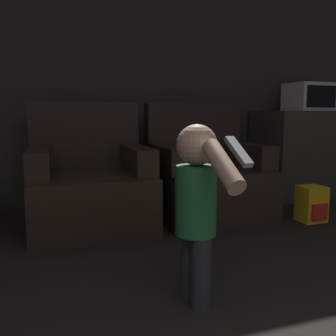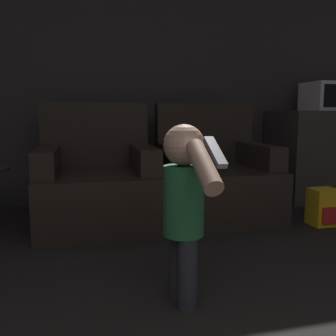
{
  "view_description": "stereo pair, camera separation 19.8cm",
  "coord_description": "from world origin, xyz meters",
  "px_view_note": "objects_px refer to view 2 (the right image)",
  "views": [
    {
      "loc": [
        -0.39,
        0.74,
        0.89
      ],
      "look_at": [
        0.38,
        2.96,
        0.55
      ],
      "focal_mm": 40.0,
      "sensor_mm": 36.0,
      "label": 1
    },
    {
      "loc": [
        -0.2,
        0.68,
        0.89
      ],
      "look_at": [
        0.38,
        2.96,
        0.55
      ],
      "focal_mm": 40.0,
      "sensor_mm": 36.0,
      "label": 2
    }
  ],
  "objects_px": {
    "armchair_right": "(214,179)",
    "microwave": "(331,97)",
    "person_toddler": "(184,201)",
    "armchair_left": "(97,184)",
    "toy_backpack": "(323,207)"
  },
  "relations": [
    {
      "from": "armchair_left",
      "to": "armchair_right",
      "type": "relative_size",
      "value": 1.0
    },
    {
      "from": "armchair_right",
      "to": "microwave",
      "type": "bearing_deg",
      "value": 17.05
    },
    {
      "from": "armchair_left",
      "to": "microwave",
      "type": "distance_m",
      "value": 2.58
    },
    {
      "from": "armchair_left",
      "to": "toy_backpack",
      "type": "xyz_separation_m",
      "value": [
        1.76,
        -0.49,
        -0.18
      ]
    },
    {
      "from": "armchair_right",
      "to": "person_toddler",
      "type": "bearing_deg",
      "value": -114.55
    },
    {
      "from": "armchair_right",
      "to": "toy_backpack",
      "type": "height_order",
      "value": "armchair_right"
    },
    {
      "from": "armchair_left",
      "to": "person_toddler",
      "type": "xyz_separation_m",
      "value": [
        0.3,
        -1.44,
        0.17
      ]
    },
    {
      "from": "armchair_left",
      "to": "armchair_right",
      "type": "xyz_separation_m",
      "value": [
        1.01,
        0.0,
        0.0
      ]
    },
    {
      "from": "toy_backpack",
      "to": "armchair_right",
      "type": "bearing_deg",
      "value": 146.64
    },
    {
      "from": "armchair_right",
      "to": "person_toddler",
      "type": "relative_size",
      "value": 1.17
    },
    {
      "from": "armchair_left",
      "to": "toy_backpack",
      "type": "height_order",
      "value": "armchair_left"
    },
    {
      "from": "armchair_right",
      "to": "microwave",
      "type": "distance_m",
      "value": 1.66
    },
    {
      "from": "person_toddler",
      "to": "microwave",
      "type": "xyz_separation_m",
      "value": [
        2.14,
        1.84,
        0.57
      ]
    },
    {
      "from": "microwave",
      "to": "armchair_right",
      "type": "bearing_deg",
      "value": -164.51
    },
    {
      "from": "person_toddler",
      "to": "toy_backpack",
      "type": "distance_m",
      "value": 1.77
    }
  ]
}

